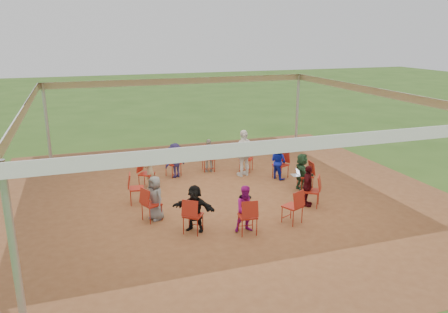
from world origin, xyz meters
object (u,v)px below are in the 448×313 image
object	(u,v)px
person_seated_5	(155,198)
standing_person	(244,153)
person_seated_6	(195,208)
cable_coil	(246,197)
chair_1	(281,165)
chair_2	(246,159)
chair_3	(209,159)
chair_5	(147,174)
chair_10	(292,207)
chair_9	(248,216)
person_seated_0	(302,172)
person_seated_3	(175,160)
person_seated_2	(209,156)
chair_6	(137,189)
chair_8	(193,215)
chair_11	(312,191)
person_seated_1	(278,162)
person_seated_7	(246,209)
chair_7	(152,204)
person_seated_8	(308,186)
chair_4	(173,164)
person_seated_4	(150,170)
chair_0	(305,176)
laptop	(297,173)

from	to	relation	value
person_seated_5	standing_person	distance (m)	4.34
person_seated_6	cable_coil	distance (m)	2.64
chair_1	person_seated_5	world-z (taller)	person_seated_5
chair_2	chair_3	size ratio (longest dim) A/B	1.00
chair_5	chair_10	size ratio (longest dim) A/B	1.00
chair_2	chair_9	size ratio (longest dim) A/B	1.00
person_seated_0	person_seated_3	world-z (taller)	same
person_seated_2	chair_3	bearing A→B (deg)	-90.00
person_seated_0	person_seated_3	distance (m)	4.20
chair_1	chair_6	world-z (taller)	same
chair_8	chair_11	world-z (taller)	same
standing_person	chair_9	bearing A→B (deg)	55.57
person_seated_1	person_seated_6	distance (m)	4.68
person_seated_3	person_seated_7	size ratio (longest dim) A/B	1.00
chair_11	chair_3	bearing A→B (deg)	60.00
chair_7	person_seated_2	world-z (taller)	person_seated_2
person_seated_5	cable_coil	size ratio (longest dim) A/B	3.18
person_seated_6	person_seated_8	xyz separation A→B (m)	(3.39, 0.53, 0.00)
chair_8	chair_11	bearing A→B (deg)	45.00
chair_4	person_seated_4	distance (m)	1.30
chair_9	person_seated_6	size ratio (longest dim) A/B	0.77
chair_1	chair_9	world-z (taller)	same
chair_4	person_seated_2	bearing A→B (deg)	159.85
chair_0	person_seated_3	distance (m)	4.31
chair_0	chair_1	xyz separation A→B (m)	(-0.20, 1.30, 0.00)
chair_3	laptop	size ratio (longest dim) A/B	2.87
chair_3	person_seated_4	bearing A→B (deg)	32.39
chair_7	chair_10	distance (m)	3.60
chair_2	chair_7	xyz separation A→B (m)	(-3.83, -3.08, 0.00)
chair_9	person_seated_6	bearing A→B (deg)	159.85
chair_5	chair_0	bearing A→B (deg)	105.00
person_seated_7	person_seated_8	world-z (taller)	same
person_seated_4	person_seated_5	xyz separation A→B (m)	(-0.26, -2.41, 0.00)
chair_5	chair_11	xyz separation A→B (m)	(4.11, -3.00, 0.00)
chair_6	person_seated_6	world-z (taller)	person_seated_6
chair_6	person_seated_1	xyz separation A→B (m)	(4.75, 0.71, 0.14)
chair_3	chair_4	bearing A→B (deg)	15.00
person_seated_2	standing_person	bearing A→B (deg)	147.47
chair_8	cable_coil	world-z (taller)	chair_8
chair_3	chair_8	xyz separation A→B (m)	(-1.78, -4.58, 0.00)
chair_11	chair_2	bearing A→B (deg)	45.00
person_seated_0	person_seated_1	bearing A→B (deg)	15.00
cable_coil	laptop	size ratio (longest dim) A/B	1.17
chair_11	person_seated_4	world-z (taller)	person_seated_4
cable_coil	chair_8	bearing A→B (deg)	-139.67
person_seated_6	laptop	xyz separation A→B (m)	(3.68, 1.71, -0.04)
chair_5	person_seated_6	bearing A→B (deg)	46.38
chair_8	person_seated_5	size ratio (longest dim) A/B	0.77
chair_8	person_seated_5	xyz separation A→B (m)	(-0.72, 1.07, 0.14)
chair_11	person_seated_5	distance (m)	4.31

